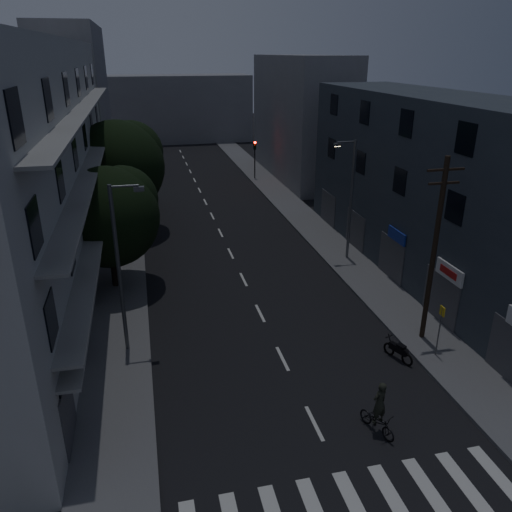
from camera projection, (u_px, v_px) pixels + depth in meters
name	position (u px, v px, depth m)	size (l,w,h in m)	color
ground	(219.00, 231.00, 40.00)	(160.00, 160.00, 0.00)	black
sidewalk_left	(123.00, 237.00, 38.41)	(3.00, 90.00, 0.15)	#565659
sidewalk_right	(308.00, 223.00, 41.54)	(3.00, 90.00, 0.15)	#565659
crosswalk	(356.00, 509.00, 15.67)	(10.90, 3.00, 0.01)	beige
lane_markings	(209.00, 209.00, 45.63)	(0.15, 60.50, 0.01)	beige
building_left	(29.00, 171.00, 28.54)	(7.00, 36.00, 14.00)	#ADADA7
building_right	(439.00, 190.00, 30.50)	(6.19, 28.00, 11.00)	#2D343D
building_far_left	(77.00, 103.00, 55.19)	(6.00, 20.00, 16.00)	slate
building_far_right	(300.00, 118.00, 55.36)	(6.00, 20.00, 13.00)	slate
building_far_end	(173.00, 109.00, 78.66)	(24.00, 8.00, 10.00)	slate
tree_near	(109.00, 213.00, 28.75)	(5.88, 5.88, 7.25)	black
tree_mid	(119.00, 163.00, 37.56)	(6.98, 6.98, 8.59)	black
tree_far	(121.00, 161.00, 43.88)	(5.44, 5.44, 6.73)	black
traffic_signal_far_right	(255.00, 152.00, 54.85)	(0.28, 0.37, 4.10)	black
traffic_signal_far_left	(134.00, 159.00, 51.14)	(0.28, 0.37, 4.10)	black
street_lamp_left_near	(121.00, 262.00, 22.26)	(1.51, 0.25, 8.00)	#505357
street_lamp_right	(350.00, 195.00, 32.81)	(1.51, 0.25, 8.00)	slate
street_lamp_left_far	(126.00, 168.00, 40.18)	(1.51, 0.25, 8.00)	#56595D
utility_pole	(434.00, 248.00, 23.10)	(1.80, 0.24, 9.00)	black
bus_stop_sign	(441.00, 322.00, 22.72)	(0.06, 0.35, 2.52)	#595B60
motorcycle	(398.00, 351.00, 23.13)	(0.81, 1.63, 1.10)	black
cyclist	(378.00, 416.00, 18.58)	(1.16, 1.85, 2.21)	black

